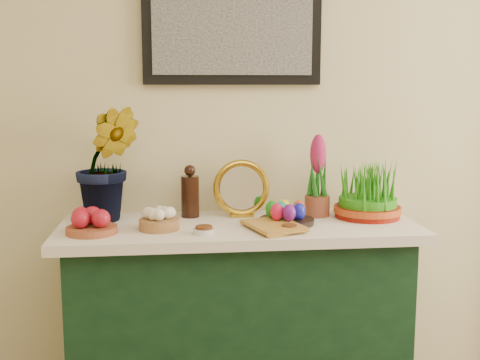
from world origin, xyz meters
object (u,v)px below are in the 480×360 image
Objects in this scene: sideboard at (239,335)px; book at (252,228)px; mirror at (241,189)px; wheatgrass_sabzeh at (368,194)px; hyacinth_green at (107,145)px.

sideboard is 5.50× the size of book.
wheatgrass_sabzeh is (0.51, -0.08, -0.02)m from mirror.
hyacinth_green is 0.67m from book.
wheatgrass_sabzeh is at bearing 5.00° from sideboard.
wheatgrass_sabzeh is (0.50, 0.19, 0.08)m from book.
sideboard is at bearing -16.14° from hyacinth_green.
hyacinth_green is (-0.51, 0.11, 0.77)m from sideboard.
mirror is 1.01× the size of book.
hyacinth_green is 1.07m from wheatgrass_sabzeh.
sideboard is 0.59m from mirror.
sideboard is at bearing -175.00° from wheatgrass_sabzeh.
hyacinth_green reaches higher than mirror.
sideboard is 5.46× the size of mirror.
sideboard is 2.13× the size of hyacinth_green.
hyacinth_green is 0.57m from mirror.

